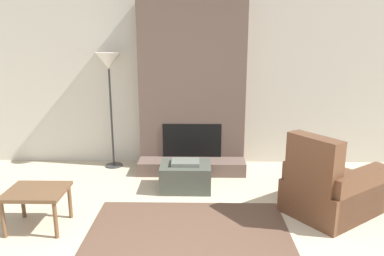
# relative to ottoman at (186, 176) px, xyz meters

# --- Properties ---
(wall_back) EXTENTS (8.10, 0.06, 2.60)m
(wall_back) POSITION_rel_ottoman_xyz_m (0.07, 1.17, 1.11)
(wall_back) COLOR beige
(wall_back) RESTS_ON ground_plane
(fireplace) EXTENTS (1.63, 0.73, 2.60)m
(fireplace) POSITION_rel_ottoman_xyz_m (0.07, 0.93, 1.01)
(fireplace) COLOR brown
(fireplace) RESTS_ON ground_plane
(ottoman) EXTENTS (0.69, 0.52, 0.41)m
(ottoman) POSITION_rel_ottoman_xyz_m (0.00, 0.00, 0.00)
(ottoman) COLOR #474C42
(ottoman) RESTS_ON ground_plane
(armchair) EXTENTS (1.28, 1.23, 1.01)m
(armchair) POSITION_rel_ottoman_xyz_m (1.71, -0.70, 0.11)
(armchair) COLOR brown
(armchair) RESTS_ON ground_plane
(side_table) EXTENTS (0.63, 0.53, 0.44)m
(side_table) POSITION_rel_ottoman_xyz_m (-1.59, -1.08, 0.19)
(side_table) COLOR brown
(side_table) RESTS_ON ground_plane
(floor_lamp_left) EXTENTS (0.39, 0.39, 1.82)m
(floor_lamp_left) POSITION_rel_ottoman_xyz_m (-1.20, 0.89, 1.42)
(floor_lamp_left) COLOR #333333
(floor_lamp_left) RESTS_ON ground_plane
(area_rug) EXTENTS (2.17, 1.49, 0.01)m
(area_rug) POSITION_rel_ottoman_xyz_m (0.08, -1.21, -0.18)
(area_rug) COLOR brown
(area_rug) RESTS_ON ground_plane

